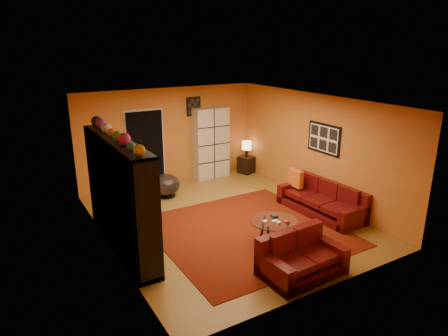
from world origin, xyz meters
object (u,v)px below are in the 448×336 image
tv (122,197)px  table_lamp (247,146)px  entertainment_unit (120,195)px  bowl_chair (166,185)px  loveseat (299,257)px  coffee_table (274,223)px  side_table (246,165)px  storage_cabinet (211,143)px  sofa (324,201)px

tv → table_lamp: size_ratio=1.83×
entertainment_unit → bowl_chair: (1.71, 1.98, -0.74)m
tv → loveseat: bearing=-138.1°
loveseat → coffee_table: bearing=-16.8°
loveseat → side_table: loveseat is taller
storage_cabinet → bowl_chair: 2.04m
coffee_table → side_table: side_table is taller
sofa → table_lamp: size_ratio=4.51×
entertainment_unit → loveseat: size_ratio=2.11×
entertainment_unit → coffee_table: entertainment_unit is taller
loveseat → coffee_table: 1.12m
loveseat → tv: bearing=39.7°
entertainment_unit → side_table: size_ratio=6.00×
coffee_table → side_table: (1.97, 3.90, -0.16)m
sofa → coffee_table: sofa is taller
coffee_table → storage_cabinet: bearing=77.8°
tv → entertainment_unit: bearing=135.6°
entertainment_unit → bowl_chair: 2.72m
entertainment_unit → loveseat: entertainment_unit is taller
storage_cabinet → table_lamp: size_ratio=4.29×
loveseat → storage_cabinet: size_ratio=0.71×
tv → coffee_table: size_ratio=0.94×
entertainment_unit → bowl_chair: size_ratio=4.21×
coffee_table → storage_cabinet: storage_cabinet is taller
entertainment_unit → table_lamp: entertainment_unit is taller
tv → side_table: tv is taller
sofa → table_lamp: table_lamp is taller
loveseat → bowl_chair: size_ratio=1.99×
loveseat → sofa: bearing=-54.7°
tv → sofa: 4.49m
entertainment_unit → sofa: 4.54m
loveseat → side_table: 5.47m
entertainment_unit → storage_cabinet: 4.44m
tv → coffee_table: bearing=-119.1°
sofa → bowl_chair: 3.86m
tv → table_lamp: tv is taller
side_table → table_lamp: 0.58m
bowl_chair → table_lamp: table_lamp is taller
entertainment_unit → tv: 0.11m
coffee_table → side_table: size_ratio=1.82×
tv → table_lamp: (4.47, 2.51, -0.14)m
tv → table_lamp: 5.13m
side_table → loveseat: bearing=-114.3°
loveseat → storage_cabinet: 5.40m
tv → side_table: (4.47, 2.51, -0.72)m
entertainment_unit → table_lamp: (4.52, 2.56, -0.22)m
coffee_table → sofa: bearing=16.8°
table_lamp → bowl_chair: bearing=-168.4°
sofa → side_table: size_ratio=4.21×
entertainment_unit → side_table: 5.26m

